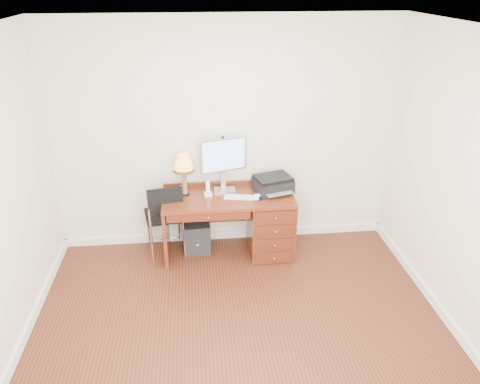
{
  "coord_description": "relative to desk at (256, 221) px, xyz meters",
  "views": [
    {
      "loc": [
        -0.36,
        -3.41,
        3.07
      ],
      "look_at": [
        0.12,
        1.2,
        0.89
      ],
      "focal_mm": 35.0,
      "sensor_mm": 36.0,
      "label": 1
    }
  ],
  "objects": [
    {
      "name": "pen_cup",
      "position": [
        0.06,
        0.15,
        0.38
      ],
      "size": [
        0.07,
        0.07,
        0.09
      ],
      "primitive_type": "cylinder",
      "color": "black",
      "rests_on": "desk"
    },
    {
      "name": "monitor",
      "position": [
        -0.35,
        0.18,
        0.74
      ],
      "size": [
        0.54,
        0.26,
        0.64
      ],
      "rotation": [
        0.0,
        0.0,
        0.3
      ],
      "color": "silver",
      "rests_on": "desk"
    },
    {
      "name": "mouse_pad",
      "position": [
        0.01,
        -0.06,
        0.35
      ],
      "size": [
        0.2,
        0.2,
        0.04
      ],
      "color": "black",
      "rests_on": "desk"
    },
    {
      "name": "keyboard",
      "position": [
        -0.17,
        -0.06,
        0.34
      ],
      "size": [
        0.41,
        0.19,
        0.02
      ],
      "primitive_type": "cube",
      "rotation": [
        0.0,
        0.0,
        -0.2
      ],
      "color": "white",
      "rests_on": "desk"
    },
    {
      "name": "room_shell",
      "position": [
        -0.32,
        -0.77,
        -0.36
      ],
      "size": [
        4.0,
        4.0,
        4.0
      ],
      "color": "silver",
      "rests_on": "ground"
    },
    {
      "name": "leg_lamp",
      "position": [
        -0.81,
        0.09,
        0.7
      ],
      "size": [
        0.24,
        0.24,
        0.49
      ],
      "color": "black",
      "rests_on": "desk"
    },
    {
      "name": "phone",
      "position": [
        -0.55,
        0.04,
        0.39
      ],
      "size": [
        0.09,
        0.09,
        0.18
      ],
      "rotation": [
        0.0,
        0.0,
        0.11
      ],
      "color": "white",
      "rests_on": "desk"
    },
    {
      "name": "equipment_box",
      "position": [
        -0.7,
        0.1,
        -0.23
      ],
      "size": [
        0.33,
        0.33,
        0.37
      ],
      "primitive_type": "cube",
      "rotation": [
        0.0,
        0.0,
        0.05
      ],
      "color": "black",
      "rests_on": "ground"
    },
    {
      "name": "ground",
      "position": [
        -0.32,
        -1.4,
        -0.41
      ],
      "size": [
        4.0,
        4.0,
        0.0
      ],
      "primitive_type": "plane",
      "color": "#3D1A0D",
      "rests_on": "ground"
    },
    {
      "name": "desk",
      "position": [
        0.0,
        0.0,
        0.0
      ],
      "size": [
        1.5,
        0.67,
        0.75
      ],
      "color": "maroon",
      "rests_on": "ground"
    },
    {
      "name": "printer",
      "position": [
        0.21,
        0.09,
        0.43
      ],
      "size": [
        0.49,
        0.43,
        0.19
      ],
      "rotation": [
        0.0,
        0.0,
        0.28
      ],
      "color": "black",
      "rests_on": "desk"
    },
    {
      "name": "chair",
      "position": [
        -1.07,
        0.02,
        0.15
      ],
      "size": [
        0.51,
        0.51,
        0.93
      ],
      "rotation": [
        0.0,
        0.0,
        0.18
      ],
      "color": "black",
      "rests_on": "ground"
    }
  ]
}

